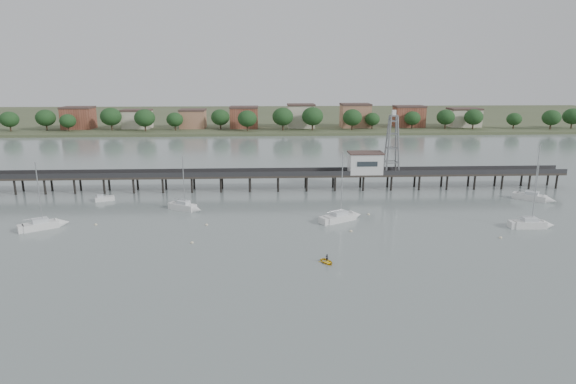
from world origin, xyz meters
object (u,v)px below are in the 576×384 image
(sailboat_a, at_px, (48,224))
(sailboat_e, at_px, (538,198))
(pier, at_px, (264,175))
(sailboat_c, at_px, (345,217))
(white_tender, at_px, (104,199))
(lattice_tower, at_px, (392,145))
(sailboat_b, at_px, (188,207))
(yellow_dinghy, at_px, (327,263))
(sailboat_d, at_px, (535,224))

(sailboat_a, relative_size, sailboat_e, 0.98)
(pier, height_order, sailboat_c, sailboat_c)
(sailboat_a, distance_m, white_tender, 19.52)
(sailboat_a, bearing_deg, sailboat_c, -31.20)
(pier, xyz_separation_m, lattice_tower, (31.50, 0.00, 7.31))
(sailboat_b, bearing_deg, sailboat_a, -128.50)
(pier, distance_m, sailboat_e, 63.47)
(pier, xyz_separation_m, sailboat_e, (62.03, -13.06, -3.15))
(sailboat_e, bearing_deg, sailboat_b, -138.45)
(pier, relative_size, yellow_dinghy, 54.19)
(pier, distance_m, yellow_dinghy, 48.02)
(sailboat_b, height_order, sailboat_c, sailboat_c)
(sailboat_a, bearing_deg, pier, 0.59)
(lattice_tower, xyz_separation_m, sailboat_e, (30.53, -13.06, -10.46))
(pier, relative_size, sailboat_b, 12.36)
(lattice_tower, relative_size, sailboat_c, 1.07)
(lattice_tower, distance_m, white_tender, 69.08)
(pier, xyz_separation_m, yellow_dinghy, (9.77, -46.86, -3.79))
(sailboat_a, height_order, white_tender, sailboat_a)
(sailboat_b, distance_m, sailboat_d, 68.74)
(pier, height_order, sailboat_e, sailboat_e)
(sailboat_a, height_order, sailboat_b, sailboat_a)
(sailboat_a, bearing_deg, yellow_dinghy, -54.62)
(white_tender, bearing_deg, pier, -7.13)
(sailboat_c, height_order, yellow_dinghy, sailboat_c)
(sailboat_e, bearing_deg, sailboat_a, -133.42)
(lattice_tower, xyz_separation_m, sailboat_d, (19.60, -31.67, -10.46))
(sailboat_a, xyz_separation_m, sailboat_c, (56.64, 2.31, -0.01))
(pier, xyz_separation_m, white_tender, (-36.24, -8.41, -3.30))
(yellow_dinghy, bearing_deg, sailboat_e, 6.57)
(sailboat_e, bearing_deg, sailboat_d, -81.85)
(sailboat_a, xyz_separation_m, white_tender, (4.29, 19.05, -0.15))
(sailboat_d, relative_size, sailboat_c, 0.89)
(lattice_tower, height_order, sailboat_a, lattice_tower)
(sailboat_c, bearing_deg, yellow_dinghy, -135.84)
(sailboat_b, xyz_separation_m, white_tender, (-20.16, 8.69, -0.15))
(pier, relative_size, sailboat_a, 11.26)
(pier, distance_m, sailboat_a, 49.06)
(sailboat_e, height_order, sailboat_c, sailboat_c)
(sailboat_a, distance_m, sailboat_b, 26.55)
(sailboat_a, bearing_deg, lattice_tower, -12.66)
(sailboat_c, xyz_separation_m, yellow_dinghy, (-6.33, -21.71, -0.64))
(lattice_tower, distance_m, sailboat_a, 77.79)
(sailboat_d, bearing_deg, yellow_dinghy, -158.01)
(sailboat_a, distance_m, sailboat_c, 56.69)
(sailboat_d, height_order, sailboat_e, sailboat_e)
(sailboat_d, distance_m, sailboat_c, 35.59)
(sailboat_a, height_order, sailboat_d, sailboat_a)
(sailboat_c, bearing_deg, lattice_tower, 28.95)
(sailboat_e, distance_m, white_tender, 98.38)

